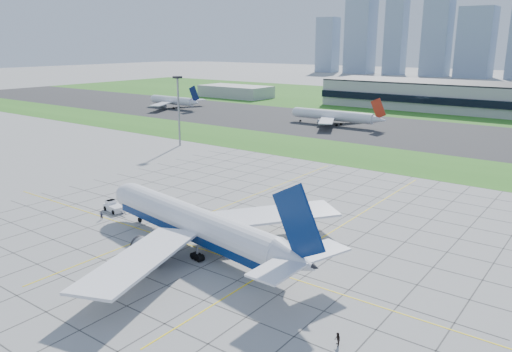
{
  "coord_description": "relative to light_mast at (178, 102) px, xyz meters",
  "views": [
    {
      "loc": [
        62.49,
        -65.44,
        37.49
      ],
      "look_at": [
        -5.15,
        25.58,
        7.0
      ],
      "focal_mm": 35.0,
      "sensor_mm": 36.0,
      "label": 1
    }
  ],
  "objects": [
    {
      "name": "ground",
      "position": [
        70.0,
        -65.0,
        -16.18
      ],
      "size": [
        1400.0,
        1400.0,
        0.0
      ],
      "primitive_type": "plane",
      "color": "#9D9D97",
      "rests_on": "ground"
    },
    {
      "name": "light_mast",
      "position": [
        0.0,
        0.0,
        0.0
      ],
      "size": [
        2.5,
        2.5,
        25.6
      ],
      "color": "gray",
      "rests_on": "ground"
    },
    {
      "name": "airliner",
      "position": [
        71.52,
        -67.32,
        -11.28
      ],
      "size": [
        56.65,
        56.97,
        17.93
      ],
      "rotation": [
        0.0,
        0.0,
        -0.16
      ],
      "color": "white",
      "rests_on": "ground"
    },
    {
      "name": "grass_far",
      "position": [
        70.0,
        190.0,
        -16.16
      ],
      "size": [
        700.0,
        145.0,
        0.04
      ],
      "primitive_type": "cube",
      "color": "#2D691E",
      "rests_on": "ground"
    },
    {
      "name": "distant_jet_1",
      "position": [
        23.81,
        76.67,
        -11.69
      ],
      "size": [
        45.65,
        42.66,
        14.08
      ],
      "color": "white",
      "rests_on": "ground"
    },
    {
      "name": "service_block",
      "position": [
        -90.0,
        145.0,
        -12.18
      ],
      "size": [
        50.0,
        25.0,
        8.0
      ],
      "primitive_type": "cube",
      "color": "#B7B7B2",
      "rests_on": "ground"
    },
    {
      "name": "apron_markings",
      "position": [
        70.43,
        -53.91,
        -16.17
      ],
      "size": [
        120.0,
        130.0,
        0.03
      ],
      "color": "#474744",
      "rests_on": "ground"
    },
    {
      "name": "pushback_tug",
      "position": [
        41.52,
        -62.83,
        -15.15
      ],
      "size": [
        8.44,
        3.67,
        2.32
      ],
      "rotation": [
        0.0,
        0.0,
        -0.16
      ],
      "color": "white",
      "rests_on": "ground"
    },
    {
      "name": "grass_median",
      "position": [
        70.0,
        25.0,
        -16.16
      ],
      "size": [
        700.0,
        35.0,
        0.04
      ],
      "primitive_type": "cube",
      "color": "#2D691E",
      "rests_on": "ground"
    },
    {
      "name": "distant_jet_0",
      "position": [
        -80.95,
        75.69,
        -11.7
      ],
      "size": [
        36.64,
        42.66,
        14.08
      ],
      "color": "white",
      "rests_on": "ground"
    },
    {
      "name": "asphalt_taxiway",
      "position": [
        70.0,
        80.0,
        -16.15
      ],
      "size": [
        700.0,
        75.0,
        0.04
      ],
      "primitive_type": "cube",
      "color": "#383838",
      "rests_on": "ground"
    },
    {
      "name": "crew_far",
      "position": [
        107.5,
        -79.41,
        -15.27
      ],
      "size": [
        1.08,
        1.12,
        1.81
      ],
      "primitive_type": "imported",
      "rotation": [
        0.0,
        0.0,
        -0.92
      ],
      "color": "black",
      "rests_on": "ground"
    },
    {
      "name": "crew_near",
      "position": [
        44.18,
        -68.13,
        -15.35
      ],
      "size": [
        0.68,
        0.72,
        1.66
      ],
      "primitive_type": "imported",
      "rotation": [
        0.0,
        0.0,
        0.93
      ],
      "color": "black",
      "rests_on": "ground"
    }
  ]
}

